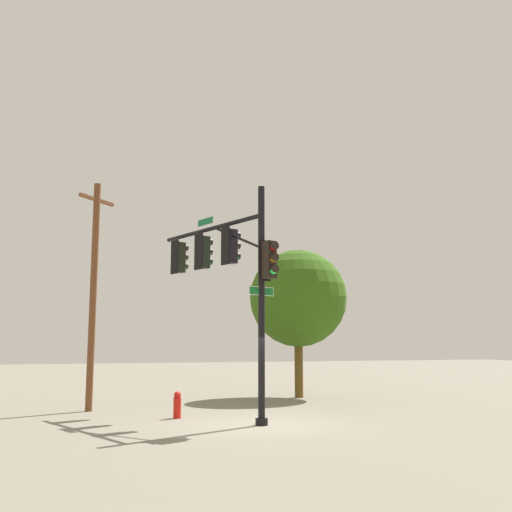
# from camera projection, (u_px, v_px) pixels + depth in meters

# --- Properties ---
(ground_plane) EXTENTS (120.00, 120.00, 0.00)m
(ground_plane) POSITION_uv_depth(u_px,v_px,m) (262.00, 425.00, 17.07)
(ground_plane) COLOR gray
(signal_pole_assembly) EXTENTS (5.94, 2.26, 7.06)m
(signal_pole_assembly) POSITION_uv_depth(u_px,v_px,m) (228.00, 264.00, 19.14)
(signal_pole_assembly) COLOR black
(signal_pole_assembly) RESTS_ON ground_plane
(utility_pole) EXTENTS (1.35, 1.37, 8.15)m
(utility_pole) POSITION_uv_depth(u_px,v_px,m) (93.00, 290.00, 21.31)
(utility_pole) COLOR brown
(utility_pole) RESTS_ON ground_plane
(fire_hydrant) EXTENTS (0.33, 0.24, 0.83)m
(fire_hydrant) POSITION_uv_depth(u_px,v_px,m) (177.00, 405.00, 18.74)
(fire_hydrant) COLOR red
(fire_hydrant) RESTS_ON ground_plane
(tree_near) EXTENTS (4.34, 4.34, 6.53)m
(tree_near) POSITION_uv_depth(u_px,v_px,m) (298.00, 298.00, 26.69)
(tree_near) COLOR brown
(tree_near) RESTS_ON ground_plane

